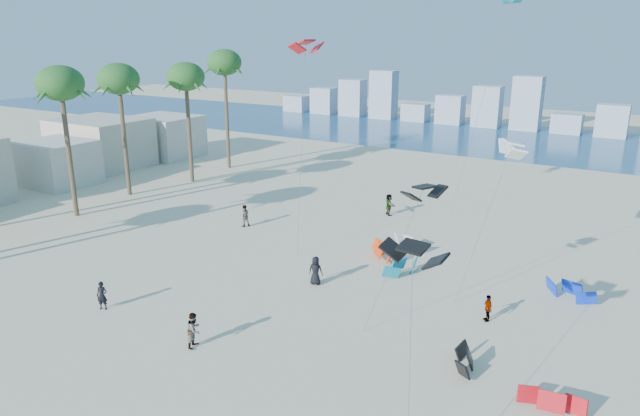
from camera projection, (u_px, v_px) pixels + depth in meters
The scene contains 10 objects.
ground at pixel (83, 381), 26.61m from camera, with size 220.00×220.00×0.00m, color beige.
ocean at pixel (499, 139), 85.65m from camera, with size 220.00×220.00×0.00m, color navy.
kitesurfer_near at pixel (102, 296), 33.18m from camera, with size 0.61×0.40×1.67m, color black.
kitesurfer_mid at pixel (194, 330), 29.22m from camera, with size 0.90×0.70×1.85m, color gray.
kitesurfers_far at pixel (405, 251), 39.84m from camera, with size 33.14×18.11×1.87m.
grounded_kites at pixel (452, 286), 35.30m from camera, with size 16.66×16.54×0.99m.
flying_kites at pixel (591, 110), 32.13m from camera, with size 31.46×37.14×18.49m.
palm_row at pixel (58, 87), 47.51m from camera, with size 9.85×44.80×13.28m.
beachfront_buildings at pixel (35, 159), 59.48m from camera, with size 11.50×43.00×6.00m.
distant_skyline at pixel (510, 109), 93.53m from camera, with size 85.00×3.00×8.40m.
Camera 1 is at (21.18, -14.29, 15.29)m, focal length 32.85 mm.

